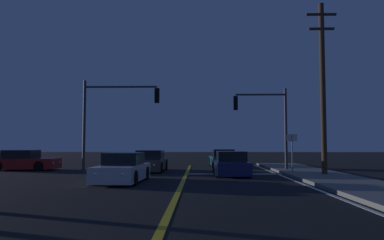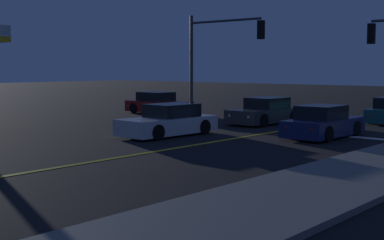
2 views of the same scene
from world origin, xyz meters
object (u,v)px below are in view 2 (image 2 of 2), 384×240
Objects in this scene: car_following_oncoming_red at (158,104)px; car_side_waiting_charcoal at (265,112)px; car_parked_curb_navy at (323,123)px; traffic_signal_far_left at (216,49)px; car_far_approaching_white at (169,122)px.

car_side_waiting_charcoal is at bearing 84.61° from car_following_oncoming_red.
car_side_waiting_charcoal and car_parked_curb_navy have the same top height.
car_following_oncoming_red is 7.50m from traffic_signal_far_left.
car_side_waiting_charcoal is 6.88m from car_far_approaching_white.
car_following_oncoming_red is at bearing 162.63° from car_parked_curb_navy.
car_following_oncoming_red is 1.01× the size of car_parked_curb_navy.
traffic_signal_far_left is (-1.82, 5.55, 3.24)m from car_far_approaching_white.
car_side_waiting_charcoal is 8.62m from car_following_oncoming_red.
car_side_waiting_charcoal is 1.03× the size of car_parked_curb_navy.
car_far_approaching_white is at bearing 88.18° from car_side_waiting_charcoal.
car_parked_curb_navy is at bearing 148.67° from car_side_waiting_charcoal.
car_following_oncoming_red and car_parked_curb_navy have the same top height.
car_following_oncoming_red is at bearing -4.62° from car_side_waiting_charcoal.
traffic_signal_far_left reaches higher than car_far_approaching_white.
car_side_waiting_charcoal and car_following_oncoming_red have the same top height.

